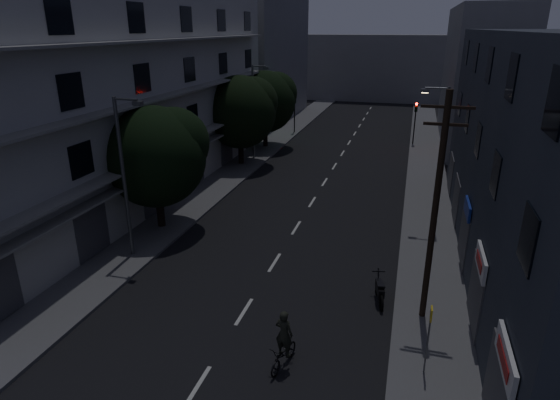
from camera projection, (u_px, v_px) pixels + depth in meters
The scene contains 21 objects.
ground at pixel (326, 180), 36.16m from camera, with size 160.00×160.00×0.00m, color black.
sidewalk_left at pixel (235, 172), 38.05m from camera, with size 3.00×90.00×0.15m, color #565659.
sidewalk_right at pixel (427, 188), 34.21m from camera, with size 3.00×90.00×0.15m, color #565659.
lane_markings at pixel (339, 159), 41.79m from camera, with size 0.15×60.50×0.01m.
building_left at pixel (129, 94), 30.47m from camera, with size 7.00×36.00×14.00m.
building_right at pixel (545, 159), 21.25m from camera, with size 6.19×28.00×11.00m.
building_far_left at pixel (266, 54), 57.19m from camera, with size 6.00×20.00×16.00m, color slate.
building_far_right at pixel (479, 77), 46.16m from camera, with size 6.00×20.00×13.00m, color slate.
building_far_end at pixel (378, 68), 75.00m from camera, with size 24.00×8.00×10.00m, color slate.
tree_near at pixel (156, 153), 26.06m from camera, with size 5.68×5.68×7.01m.
tree_mid at pixel (241, 109), 38.54m from camera, with size 5.98×5.98×7.36m.
tree_far at pixel (266, 99), 44.44m from camera, with size 5.82×5.82×7.20m.
traffic_signal_far_right at pixel (416, 114), 45.67m from camera, with size 0.28×0.37×4.10m.
traffic_signal_far_left at pixel (295, 106), 50.82m from camera, with size 0.28×0.37×4.10m.
street_lamp_left_near at pixel (125, 171), 22.52m from camera, with size 1.51×0.25×8.00m.
street_lamp_right at pixel (439, 151), 26.14m from camera, with size 1.51×0.25×8.00m.
street_lamp_left_far at pixel (254, 107), 40.39m from camera, with size 1.51×0.25×8.00m.
utility_pole at pixel (435, 207), 17.34m from camera, with size 1.80×0.24×9.00m.
bus_stop_sign at pixel (429, 328), 15.26m from camera, with size 0.06×0.35×2.52m.
motorcycle at pixel (380, 291), 20.04m from camera, with size 0.68×1.95×1.27m.
cyclist at pixel (284, 348), 16.09m from camera, with size 0.99×1.85×2.23m.
Camera 1 is at (5.98, -9.09, 11.14)m, focal length 30.00 mm.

